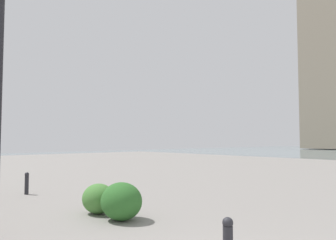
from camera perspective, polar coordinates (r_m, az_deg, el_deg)
name	(u,v)px	position (r m, az deg, el deg)	size (l,w,h in m)	color
bollard_mid	(27,183)	(11.38, -23.11, -9.89)	(0.13, 0.13, 0.68)	#232328
shrub_low	(98,199)	(8.03, -11.86, -13.07)	(0.80, 0.72, 0.68)	#477F38
shrub_round	(121,201)	(7.29, -8.01, -13.66)	(0.94, 0.84, 0.80)	#2D6628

